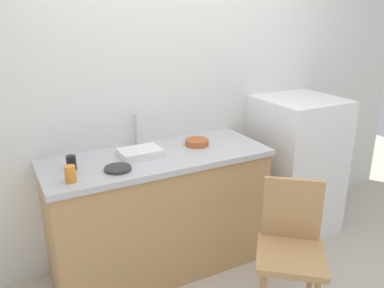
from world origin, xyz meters
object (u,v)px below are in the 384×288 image
at_px(refrigerator, 295,165).
at_px(dish_tray, 140,153).
at_px(hotplate, 118,169).
at_px(chair, 291,246).
at_px(terracotta_bowl, 197,142).
at_px(cup_orange, 70,174).
at_px(cup_black, 71,163).

relative_size(refrigerator, dish_tray, 4.20).
relative_size(dish_tray, hotplate, 1.65).
bearing_deg(dish_tray, hotplate, -141.64).
bearing_deg(refrigerator, chair, -133.02).
distance_m(chair, dish_tray, 1.15).
xyz_separation_m(chair, hotplate, (-0.84, 0.69, 0.42)).
xyz_separation_m(terracotta_bowl, hotplate, (-0.67, -0.19, -0.01)).
distance_m(hotplate, cup_orange, 0.30).
xyz_separation_m(refrigerator, terracotta_bowl, (-0.94, 0.05, 0.34)).
xyz_separation_m(refrigerator, chair, (-0.77, -0.82, -0.09)).
bearing_deg(cup_orange, hotplate, 7.84).
relative_size(chair, cup_orange, 8.98).
distance_m(refrigerator, cup_black, 1.89).
height_order(dish_tray, cup_black, cup_black).
bearing_deg(cup_orange, dish_tray, 22.34).
distance_m(refrigerator, hotplate, 1.65).
bearing_deg(chair, dish_tray, 165.37).
relative_size(refrigerator, cup_black, 13.05).
bearing_deg(cup_orange, chair, -29.75).
height_order(hotplate, cup_orange, cup_orange).
height_order(chair, terracotta_bowl, terracotta_bowl).
distance_m(chair, cup_orange, 1.39).
bearing_deg(chair, hotplate, 179.82).
height_order(dish_tray, cup_orange, cup_orange).
xyz_separation_m(hotplate, cup_orange, (-0.30, -0.04, 0.04)).
distance_m(dish_tray, cup_orange, 0.55).
xyz_separation_m(hotplate, cup_black, (-0.25, 0.15, 0.04)).
bearing_deg(cup_orange, refrigerator, 5.23).
bearing_deg(hotplate, cup_orange, -172.16).
xyz_separation_m(dish_tray, cup_orange, (-0.51, -0.21, 0.02)).
xyz_separation_m(terracotta_bowl, cup_black, (-0.92, -0.04, 0.02)).
height_order(terracotta_bowl, cup_orange, cup_orange).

